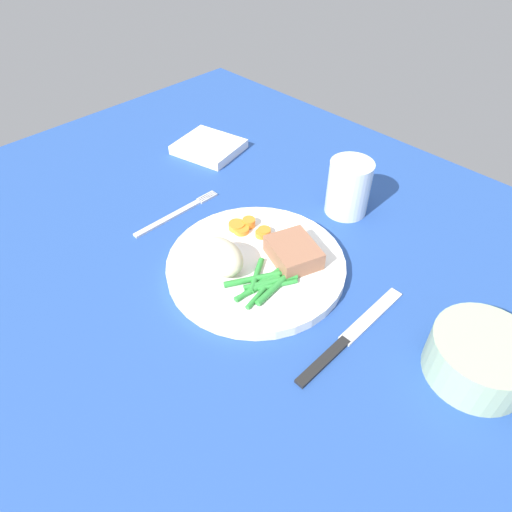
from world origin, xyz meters
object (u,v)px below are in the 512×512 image
object	(u,v)px
water_glass	(348,191)
napkin	(209,147)
meat_portion	(293,252)
knife	(349,337)
salad_bowl	(481,356)
dinner_plate	(256,265)
fork	(177,214)

from	to	relation	value
water_glass	napkin	bearing A→B (deg)	-173.45
meat_portion	knife	xyz separation A→B (cm)	(13.52, -4.33, -2.76)
water_glass	salad_bowl	bearing A→B (deg)	-26.06
knife	water_glass	world-z (taller)	water_glass
dinner_plate	water_glass	size ratio (longest dim) A/B	2.81
knife	water_glass	size ratio (longest dim) A/B	2.25
fork	salad_bowl	distance (cm)	49.06
salad_bowl	fork	bearing A→B (deg)	-172.63
dinner_plate	napkin	size ratio (longest dim) A/B	2.18
fork	salad_bowl	xyz separation A→B (cm)	(48.57, 6.29, 2.96)
dinner_plate	salad_bowl	size ratio (longest dim) A/B	2.19
meat_portion	fork	world-z (taller)	meat_portion
fork	knife	bearing A→B (deg)	0.88
knife	napkin	size ratio (longest dim) A/B	1.74
meat_portion	salad_bowl	size ratio (longest dim) A/B	0.63
fork	napkin	size ratio (longest dim) A/B	1.41
meat_portion	water_glass	xyz separation A→B (cm)	(-2.91, 16.46, 0.99)
knife	water_glass	bearing A→B (deg)	124.77
napkin	dinner_plate	bearing A→B (deg)	-29.22
fork	napkin	bearing A→B (deg)	125.62
salad_bowl	napkin	world-z (taller)	salad_bowl
salad_bowl	water_glass	bearing A→B (deg)	153.94
water_glass	dinner_plate	bearing A→B (deg)	-91.55
meat_portion	napkin	world-z (taller)	meat_portion
meat_portion	salad_bowl	distance (cm)	26.77
water_glass	salad_bowl	size ratio (longest dim) A/B	0.78
meat_portion	water_glass	bearing A→B (deg)	100.04
water_glass	salad_bowl	xyz separation A→B (cm)	(29.60, -14.48, -0.79)
fork	water_glass	size ratio (longest dim) A/B	1.82
dinner_plate	knife	size ratio (longest dim) A/B	1.25
knife	salad_bowl	xyz separation A→B (cm)	(13.18, 6.31, 2.96)
meat_portion	water_glass	distance (cm)	16.74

